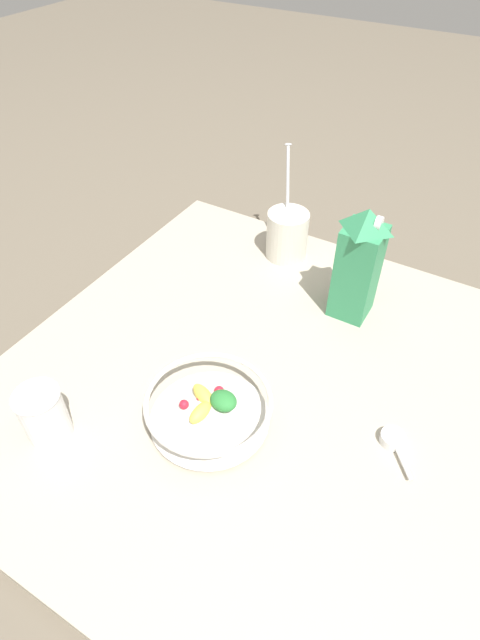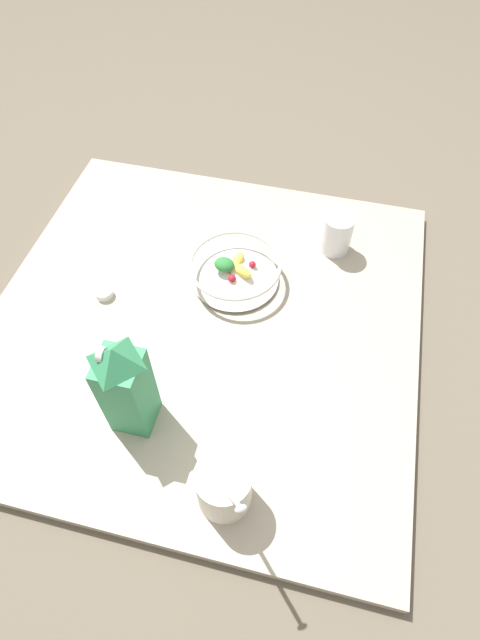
% 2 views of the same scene
% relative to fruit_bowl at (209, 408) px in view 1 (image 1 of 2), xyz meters
% --- Properties ---
extents(ground_plane, '(6.00, 6.00, 0.00)m').
position_rel_fruit_bowl_xyz_m(ground_plane, '(0.14, -0.05, -0.07)').
color(ground_plane, '#665B4C').
extents(countertop, '(1.05, 1.05, 0.03)m').
position_rel_fruit_bowl_xyz_m(countertop, '(0.14, -0.05, -0.05)').
color(countertop, '#B2A893').
rests_on(countertop, ground_plane).
extents(fruit_bowl, '(0.24, 0.24, 0.08)m').
position_rel_fruit_bowl_xyz_m(fruit_bowl, '(0.00, 0.00, 0.00)').
color(fruit_bowl, silver).
rests_on(fruit_bowl, countertop).
extents(milk_carton, '(0.09, 0.09, 0.27)m').
position_rel_fruit_bowl_xyz_m(milk_carton, '(0.43, -0.11, 0.10)').
color(milk_carton, '#338C59').
rests_on(milk_carton, countertop).
extents(yogurt_tub, '(0.15, 0.12, 0.27)m').
position_rel_fruit_bowl_xyz_m(yogurt_tub, '(0.55, 0.11, 0.03)').
color(yogurt_tub, silver).
rests_on(yogurt_tub, countertop).
extents(drinking_cup, '(0.08, 0.08, 0.11)m').
position_rel_fruit_bowl_xyz_m(drinking_cup, '(-0.17, 0.24, 0.02)').
color(drinking_cup, white).
rests_on(drinking_cup, countertop).
extents(measuring_scoop, '(0.09, 0.08, 0.02)m').
position_rel_fruit_bowl_xyz_m(measuring_scoop, '(0.13, -0.32, -0.03)').
color(measuring_scoop, white).
rests_on(measuring_scoop, countertop).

